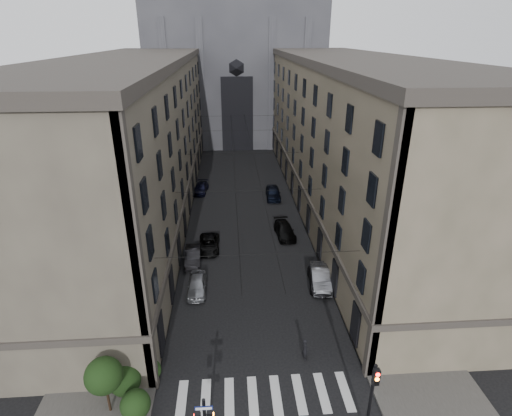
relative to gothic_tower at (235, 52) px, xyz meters
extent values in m
cube|color=#383533|center=(-10.50, -38.96, -17.72)|extent=(7.00, 80.00, 0.15)
cube|color=#383533|center=(10.50, -38.96, -17.72)|extent=(7.00, 80.00, 0.15)
cube|color=beige|center=(0.00, -69.96, -17.79)|extent=(11.00, 3.20, 0.01)
cube|color=#494238|center=(-13.50, -38.96, -8.80)|extent=(13.00, 60.00, 18.00)
cube|color=#38332D|center=(-13.50, -38.96, 0.60)|extent=(13.60, 60.60, 0.90)
cube|color=#38332D|center=(-13.50, -38.96, -13.60)|extent=(13.40, 60.30, 0.50)
cube|color=brown|center=(13.50, -38.96, -8.80)|extent=(13.00, 60.00, 18.00)
cube|color=#38332D|center=(13.50, -38.96, 0.60)|extent=(13.60, 60.60, 0.90)
cube|color=#38332D|center=(13.50, -38.96, -13.60)|extent=(13.40, 60.30, 0.50)
cube|color=#2D2D33|center=(0.00, 0.04, -2.80)|extent=(34.00, 22.00, 30.00)
cube|color=black|center=(0.00, -11.01, -10.80)|extent=(6.00, 0.30, 14.00)
cube|color=orange|center=(-3.22, -73.46, -14.90)|extent=(0.34, 0.24, 0.38)
cube|color=#FF0C07|center=(-3.88, -73.36, -15.10)|extent=(0.34, 0.24, 0.38)
cube|color=navy|center=(-3.50, -73.59, -14.25)|extent=(0.95, 0.05, 0.24)
cylinder|color=black|center=(5.60, -72.96, -15.20)|extent=(0.20, 0.20, 5.20)
cube|color=black|center=(5.60, -73.18, -13.20)|extent=(0.34, 0.30, 1.00)
cylinder|color=#FF0C07|center=(5.60, -73.34, -12.88)|extent=(0.22, 0.05, 0.22)
cylinder|color=orange|center=(5.60, -73.34, -13.20)|extent=(0.22, 0.05, 0.22)
cylinder|color=black|center=(5.60, -73.34, -13.52)|extent=(0.22, 0.05, 0.22)
sphere|color=black|center=(-7.80, -70.96, -16.75)|extent=(1.80, 1.80, 1.80)
sphere|color=black|center=(-8.80, -69.16, -16.65)|extent=(2.00, 2.00, 2.00)
sphere|color=black|center=(-7.40, -68.16, -16.95)|extent=(1.40, 1.40, 1.40)
cylinder|color=black|center=(-9.50, -70.46, -16.45)|extent=(0.16, 0.16, 2.40)
sphere|color=black|center=(-9.50, -70.46, -14.85)|extent=(2.20, 2.20, 2.20)
cylinder|color=black|center=(0.00, -64.96, -10.30)|extent=(14.00, 0.03, 0.03)
cylinder|color=black|center=(0.00, -52.96, -10.30)|extent=(14.00, 0.03, 0.03)
cylinder|color=black|center=(0.00, -39.96, -10.30)|extent=(14.00, 0.03, 0.03)
cylinder|color=black|center=(0.00, -26.96, -10.30)|extent=(14.00, 0.03, 0.03)
cylinder|color=black|center=(0.00, -14.96, -10.30)|extent=(14.00, 0.03, 0.03)
cylinder|color=black|center=(-1.30, -38.96, -10.70)|extent=(0.03, 60.00, 0.03)
cylinder|color=black|center=(1.30, -38.96, -10.70)|extent=(0.03, 60.00, 0.03)
imported|color=gray|center=(-5.00, -58.29, -17.09)|extent=(1.68, 4.16, 1.42)
imported|color=black|center=(-5.75, -53.28, -17.08)|extent=(1.68, 4.40, 1.43)
imported|color=black|center=(-4.23, -50.70, -17.15)|extent=(2.15, 4.65, 1.29)
imported|color=black|center=(-6.06, -33.74, -17.15)|extent=(2.33, 4.64, 1.29)
imported|color=gray|center=(6.20, -57.99, -17.02)|extent=(2.12, 4.88, 1.56)
imported|color=black|center=(6.20, -58.23, -17.16)|extent=(2.65, 4.84, 1.28)
imported|color=black|center=(4.26, -48.18, -17.10)|extent=(2.33, 4.96, 1.40)
imported|color=black|center=(4.20, -36.71, -16.97)|extent=(2.14, 4.92, 1.65)
imported|color=black|center=(3.12, -66.96, -16.94)|extent=(0.55, 0.71, 1.72)
camera|label=1|loc=(-1.84, -88.42, 3.43)|focal=28.00mm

